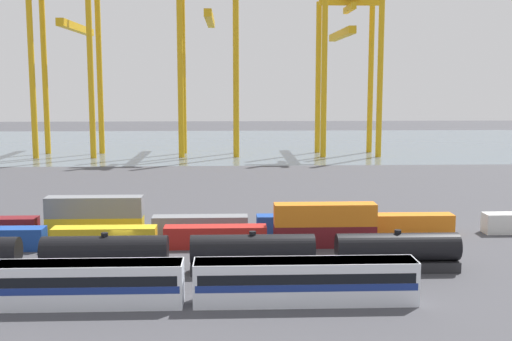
{
  "coord_description": "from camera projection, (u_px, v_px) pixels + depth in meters",
  "views": [
    {
      "loc": [
        12.58,
        -72.96,
        19.42
      ],
      "look_at": [
        16.85,
        31.78,
        4.93
      ],
      "focal_mm": 44.75,
      "sensor_mm": 36.0,
      "label": 1
    }
  ],
  "objects": [
    {
      "name": "passenger_train",
      "position": [
        70.0,
        282.0,
        55.51
      ],
      "size": [
        60.93,
        3.14,
        3.9
      ],
      "color": "silver",
      "rests_on": "ground_plane"
    },
    {
      "name": "shipping_container_2",
      "position": [
        105.0,
        238.0,
        74.97
      ],
      "size": [
        12.1,
        2.44,
        2.6
      ],
      "primitive_type": "cube",
      "color": "gold",
      "rests_on": "ground_plane"
    },
    {
      "name": "shipping_container_4",
      "position": [
        325.0,
        236.0,
        76.02
      ],
      "size": [
        12.1,
        2.44,
        2.6
      ],
      "primitive_type": "cube",
      "color": "maroon",
      "rests_on": "ground_plane"
    },
    {
      "name": "shipping_container_10",
      "position": [
        200.0,
        226.0,
        81.19
      ],
      "size": [
        12.1,
        2.44,
        2.6
      ],
      "primitive_type": "cube",
      "color": "slate",
      "rests_on": "ground_plane"
    },
    {
      "name": "gantry_crane_central",
      "position": [
        209.0,
        40.0,
        170.05
      ],
      "size": [
        15.93,
        35.2,
        51.16
      ],
      "color": "gold",
      "rests_on": "ground_plane"
    },
    {
      "name": "shipping_container_3",
      "position": [
        215.0,
        237.0,
        75.5
      ],
      "size": [
        12.1,
        2.44,
        2.6
      ],
      "primitive_type": "cube",
      "color": "#AD211C",
      "rests_on": "ground_plane"
    },
    {
      "name": "shipping_container_13",
      "position": [
        507.0,
        223.0,
        82.8
      ],
      "size": [
        6.04,
        2.44,
        2.6
      ],
      "primitive_type": "cube",
      "color": "silver",
      "rests_on": "ground_plane"
    },
    {
      "name": "harbour_water",
      "position": [
        191.0,
        144.0,
        203.61
      ],
      "size": [
        400.0,
        110.0,
        0.01
      ],
      "primitive_type": "cube",
      "color": "slate",
      "rests_on": "ground_plane"
    },
    {
      "name": "ground_plane",
      "position": [
        160.0,
        192.0,
        113.95
      ],
      "size": [
        420.0,
        420.0,
        0.0
      ],
      "primitive_type": "plane",
      "color": "#424247"
    },
    {
      "name": "shipping_container_8",
      "position": [
        95.0,
        227.0,
        80.66
      ],
      "size": [
        12.1,
        2.44,
        2.6
      ],
      "primitive_type": "cube",
      "color": "gold",
      "rests_on": "ground_plane"
    },
    {
      "name": "gantry_crane_west",
      "position": [
        68.0,
        42.0,
        168.83
      ],
      "size": [
        16.34,
        37.28,
        50.56
      ],
      "color": "gold",
      "rests_on": "ground_plane"
    },
    {
      "name": "shipping_container_11",
      "position": [
        304.0,
        225.0,
        81.73
      ],
      "size": [
        12.1,
        2.44,
        2.6
      ],
      "primitive_type": "cube",
      "color": "#1C4299",
      "rests_on": "ground_plane"
    },
    {
      "name": "shipping_container_5",
      "position": [
        325.0,
        214.0,
        75.67
      ],
      "size": [
        12.1,
        2.44,
        2.6
      ],
      "primitive_type": "cube",
      "color": "orange",
      "rests_on": "shipping_container_4"
    },
    {
      "name": "freight_tank_row",
      "position": [
        105.0,
        255.0,
        64.83
      ],
      "size": [
        72.79,
        2.88,
        4.34
      ],
      "color": "#232326",
      "rests_on": "ground_plane"
    },
    {
      "name": "shipping_container_9",
      "position": [
        95.0,
        207.0,
        80.3
      ],
      "size": [
        12.1,
        2.44,
        2.6
      ],
      "primitive_type": "cube",
      "color": "slate",
      "rests_on": "shipping_container_8"
    },
    {
      "name": "shipping_container_12",
      "position": [
        406.0,
        224.0,
        82.26
      ],
      "size": [
        12.1,
        2.44,
        2.6
      ],
      "primitive_type": "cube",
      "color": "orange",
      "rests_on": "ground_plane"
    },
    {
      "name": "gantry_crane_east",
      "position": [
        347.0,
        54.0,
        172.04
      ],
      "size": [
        16.21,
        34.55,
        44.39
      ],
      "color": "gold",
      "rests_on": "ground_plane"
    }
  ]
}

